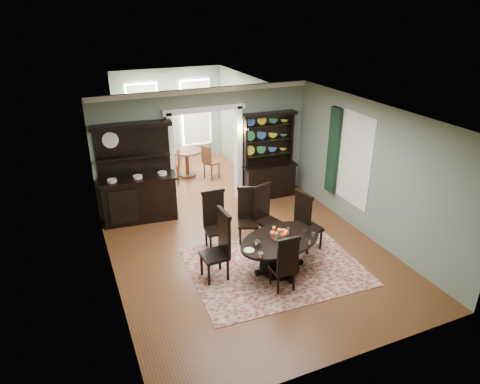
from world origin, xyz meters
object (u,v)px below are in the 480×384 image
at_px(sideboard, 138,188).
at_px(welsh_dresser, 268,167).
at_px(parlor_table, 187,159).

xyz_separation_m(sideboard, welsh_dresser, (3.47, 0.03, -0.00)).
relative_size(sideboard, welsh_dresser, 1.04).
bearing_deg(parlor_table, sideboard, -129.70).
distance_m(sideboard, parlor_table, 2.92).
distance_m(welsh_dresser, parlor_table, 2.75).
bearing_deg(parlor_table, welsh_dresser, -53.75).
distance_m(sideboard, welsh_dresser, 3.47).
height_order(welsh_dresser, parlor_table, welsh_dresser).
relative_size(sideboard, parlor_table, 2.68).
height_order(sideboard, parlor_table, sideboard).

